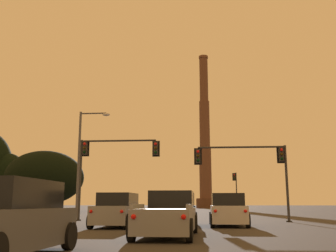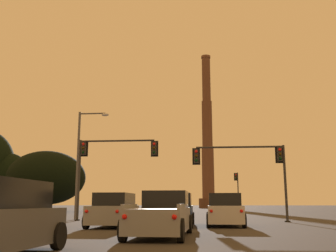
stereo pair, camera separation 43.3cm
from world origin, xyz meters
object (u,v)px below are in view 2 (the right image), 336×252
traffic_light_far_right (237,186)px  traffic_light_overhead_right (252,162)px  suv_right_lane_front (224,210)px  pickup_truck_center_lane_second (162,216)px  suv_center_lane_front (175,210)px  traffic_light_overhead_left (106,158)px  smokestack (208,146)px  suv_left_lane_front (114,211)px  street_lamp (82,153)px

traffic_light_far_right → traffic_light_overhead_right: traffic_light_far_right is taller
suv_right_lane_front → pickup_truck_center_lane_second: bearing=-110.2°
suv_center_lane_front → traffic_light_overhead_left: (-5.96, 7.09, 3.90)m
suv_right_lane_front → smokestack: smokestack is taller
suv_center_lane_front → traffic_light_overhead_right: size_ratio=0.72×
traffic_light_overhead_left → smokestack: (9.05, 83.40, 12.99)m
traffic_light_overhead_left → smokestack: smokestack is taller
suv_right_lane_front → smokestack: 91.43m
traffic_light_far_right → smokestack: smokestack is taller
suv_left_lane_front → traffic_light_overhead_right: size_ratio=0.73×
suv_left_lane_front → traffic_light_far_right: size_ratio=0.79×
pickup_truck_center_lane_second → traffic_light_overhead_left: (-5.90, 14.04, 3.99)m
suv_center_lane_front → smokestack: size_ratio=0.11×
suv_left_lane_front → traffic_light_overhead_left: bearing=109.7°
traffic_light_overhead_left → suv_center_lane_front: bearing=-50.0°
suv_center_lane_front → suv_left_lane_front: bearing=-165.1°
suv_center_lane_front → traffic_light_overhead_left: traffic_light_overhead_left is taller
traffic_light_overhead_right → street_lamp: size_ratio=0.77×
traffic_light_overhead_left → smokestack: 84.89m
smokestack → suv_center_lane_front: bearing=-92.0°
pickup_truck_center_lane_second → suv_center_lane_front: 6.95m
traffic_light_overhead_right → smokestack: bearing=91.4°
traffic_light_overhead_right → smokestack: (-2.09, 84.46, 13.56)m
suv_center_lane_front → street_lamp: (-8.37, 8.81, 4.49)m
traffic_light_overhead_left → traffic_light_overhead_right: bearing=-5.4°
smokestack → pickup_truck_center_lane_second: bearing=-91.9°
traffic_light_far_right → traffic_light_overhead_right: 36.53m
traffic_light_overhead_left → smokestack: size_ratio=0.14×
traffic_light_overhead_left → street_lamp: 3.02m
smokestack → suv_right_lane_front: bearing=-90.2°
traffic_light_overhead_left → traffic_light_far_right: bearing=69.7°
suv_left_lane_front → suv_center_lane_front: bearing=17.1°
suv_right_lane_front → suv_left_lane_front: same height
pickup_truck_center_lane_second → street_lamp: street_lamp is taller
suv_left_lane_front → suv_center_lane_front: (3.36, 0.92, 0.00)m
suv_center_lane_front → traffic_light_far_right: 43.23m
suv_left_lane_front → smokestack: 93.19m
suv_right_lane_front → traffic_light_far_right: bearing=84.8°
pickup_truck_center_lane_second → traffic_light_overhead_right: 14.41m
street_lamp → suv_right_lane_front: bearing=-36.1°
pickup_truck_center_lane_second → street_lamp: 18.39m
traffic_light_overhead_right → smokestack: size_ratio=0.15×
suv_right_lane_front → pickup_truck_center_lane_second: 8.12m
suv_left_lane_front → traffic_light_overhead_left: 9.29m
suv_left_lane_front → suv_center_lane_front: same height
traffic_light_overhead_right → street_lamp: street_lamp is taller
pickup_truck_center_lane_second → suv_left_lane_front: bearing=120.3°
traffic_light_far_right → traffic_light_overhead_left: size_ratio=0.98×
smokestack → street_lamp: bearing=-98.0°
suv_right_lane_front → street_lamp: bearing=144.6°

